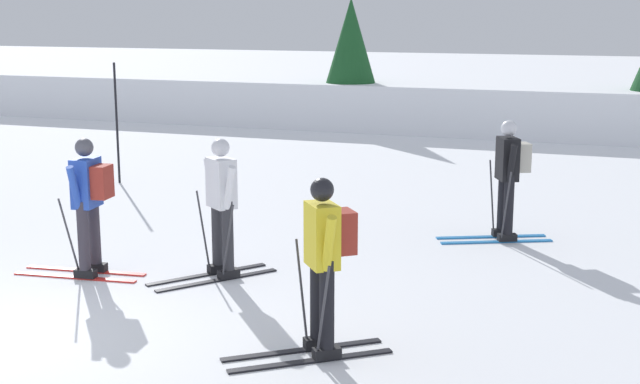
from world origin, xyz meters
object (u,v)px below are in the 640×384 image
Objects in this scene: skier_white at (221,204)px; skier_black at (508,174)px; trail_marker_pole at (117,123)px; skier_blue at (89,200)px; conifer_far_right at (351,50)px; skier_yellow at (324,257)px.

skier_white is 1.00× the size of skier_black.
skier_black is 7.70m from trail_marker_pole.
skier_blue is 14.24m from conifer_far_right.
skier_yellow is 16.28m from conifer_far_right.
skier_yellow and skier_white have the same top height.
skier_yellow is at bearing -101.72° from skier_black.
skier_yellow is at bearing -43.53° from skier_white.
skier_blue is at bearing -142.45° from skier_black.
skier_yellow is 1.00× the size of skier_white.
conifer_far_right is at bearing 118.53° from skier_black.
skier_yellow is 2.77m from skier_white.
trail_marker_pole is (-7.50, 1.74, 0.18)m from skier_black.
conifer_far_right is (-2.77, 13.61, 1.24)m from skier_white.
skier_blue is at bearing -160.79° from skier_white.
skier_black is 12.18m from conifer_far_right.
skier_black is (3.02, 2.96, 0.04)m from skier_white.
skier_blue and skier_black have the same top height.
conifer_far_right is (-4.78, 15.51, 1.20)m from skier_yellow.
skier_white is 13.94m from conifer_far_right.
skier_yellow is (3.52, -1.38, -0.00)m from skier_blue.
conifer_far_right reaches higher than skier_white.
skier_black is at bearing -61.47° from conifer_far_right.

